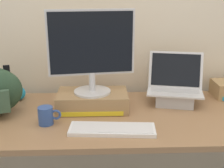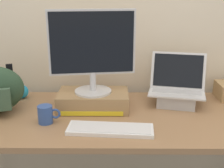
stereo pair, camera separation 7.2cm
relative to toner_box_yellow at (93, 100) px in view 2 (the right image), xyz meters
The scene contains 8 objects.
back_wall 0.64m from the toner_box_yellow, 73.82° to the left, with size 7.00×0.10×2.60m, color beige.
desk 0.19m from the toner_box_yellow, 39.49° to the right, with size 1.83×0.75×0.74m.
toner_box_yellow is the anchor object (origin of this frame).
desktop_monitor 0.30m from the toner_box_yellow, 79.49° to the right, with size 0.48×0.21×0.47m.
open_laptop 0.51m from the toner_box_yellow, ahead, with size 0.37×0.30×0.30m.
external_keyboard 0.32m from the toner_box_yellow, 70.81° to the right, with size 0.44×0.17×0.02m.
coffee_mug 0.31m from the toner_box_yellow, 139.14° to the right, with size 0.12×0.08×0.10m.
plush_toy 0.50m from the toner_box_yellow, 160.58° to the left, with size 0.09×0.09×0.09m.
Camera 2 is at (0.01, -1.55, 1.43)m, focal length 47.96 mm.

